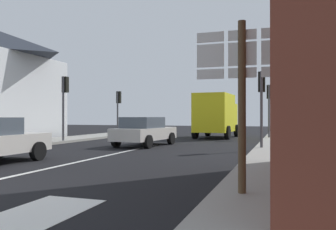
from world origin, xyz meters
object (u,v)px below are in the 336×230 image
object	(u,v)px
delivery_truck	(216,114)
traffic_light_near_left	(65,94)
sedan_far	(144,131)
traffic_light_far_right	(269,99)
traffic_light_far_left	(118,103)
route_sign_post	(242,88)
traffic_light_near_right	(262,92)

from	to	relation	value
delivery_truck	traffic_light_near_left	xyz separation A→B (m)	(-7.35, -7.39, 1.15)
sedan_far	traffic_light_far_right	world-z (taller)	traffic_light_far_right
traffic_light_far_right	traffic_light_far_left	world-z (taller)	traffic_light_far_right
sedan_far	traffic_light_near_left	distance (m)	5.53
traffic_light_near_left	route_sign_post	bearing A→B (deg)	-43.80
traffic_light_near_left	traffic_light_far_left	size ratio (longest dim) A/B	1.11
sedan_far	traffic_light_far_left	distance (m)	9.09
traffic_light_near_right	traffic_light_far_right	xyz separation A→B (m)	(-0.00, 7.87, 0.06)
route_sign_post	traffic_light_near_right	distance (m)	9.76
sedan_far	route_sign_post	size ratio (longest dim) A/B	1.36
delivery_truck	traffic_light_far_left	distance (m)	7.42
traffic_light_near_left	traffic_light_far_right	distance (m)	12.93
traffic_light_near_left	traffic_light_far_right	bearing A→B (deg)	32.07
traffic_light_far_left	traffic_light_far_right	bearing A→B (deg)	0.27
sedan_far	traffic_light_far_right	xyz separation A→B (m)	(5.84, 7.35, 1.89)
traffic_light_far_right	route_sign_post	bearing A→B (deg)	-89.20
traffic_light_near_right	traffic_light_far_left	bearing A→B (deg)	144.49
sedan_far	traffic_light_far_right	size ratio (longest dim) A/B	1.21
delivery_truck	traffic_light_far_right	xyz separation A→B (m)	(3.61, -0.52, 1.00)
traffic_light_near_right	traffic_light_near_left	size ratio (longest dim) A/B	0.93
sedan_far	traffic_light_near_right	size ratio (longest dim) A/B	1.24
route_sign_post	traffic_light_near_left	size ratio (longest dim) A/B	0.85
route_sign_post	traffic_light_far_right	bearing A→B (deg)	90.80
traffic_light_far_right	traffic_light_far_left	size ratio (longest dim) A/B	1.05
route_sign_post	traffic_light_near_right	bearing A→B (deg)	91.45
sedan_far	traffic_light_far_right	distance (m)	9.58
sedan_far	route_sign_post	world-z (taller)	route_sign_post
traffic_light_far_right	sedan_far	bearing A→B (deg)	-128.47
delivery_truck	traffic_light_far_left	xyz separation A→B (m)	(-7.35, -0.57, 0.87)
traffic_light_far_right	traffic_light_far_left	distance (m)	10.96
delivery_truck	route_sign_post	bearing A→B (deg)	-78.00
route_sign_post	traffic_light_near_right	xyz separation A→B (m)	(-0.25, 9.74, 0.59)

